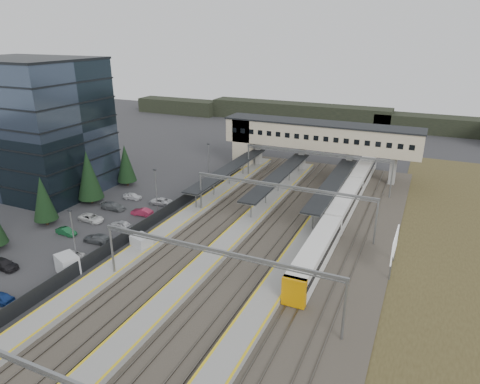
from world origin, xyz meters
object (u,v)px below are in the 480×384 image
at_px(office_building, 33,126).
at_px(relay_cabin_far, 142,243).
at_px(relay_cabin_near, 67,264).
at_px(billboard, 395,246).
at_px(footbridge, 306,137).
at_px(train, 345,204).

bearing_deg(office_building, relay_cabin_far, -21.47).
bearing_deg(office_building, relay_cabin_near, -37.65).
bearing_deg(relay_cabin_far, billboard, 15.42).
distance_m(relay_cabin_far, footbridge, 44.78).
bearing_deg(relay_cabin_near, office_building, 142.35).
xyz_separation_m(relay_cabin_near, billboard, (37.21, 17.47, 2.24)).
bearing_deg(office_building, footbridge, 34.47).
xyz_separation_m(office_building, billboard, (65.08, -4.03, -8.72)).
distance_m(relay_cabin_far, billboard, 33.51).
xyz_separation_m(office_building, relay_cabin_near, (27.86, -21.50, -10.97)).
height_order(footbridge, billboard, footbridge).
xyz_separation_m(relay_cabin_far, footbridge, (10.86, 42.92, 6.78)).
distance_m(relay_cabin_near, train, 42.91).
relative_size(footbridge, train, 0.72).
bearing_deg(train, office_building, -168.99).
bearing_deg(footbridge, office_building, -145.53).
xyz_separation_m(relay_cabin_far, billboard, (32.23, 8.89, 2.31)).
bearing_deg(relay_cabin_near, billboard, 25.14).
bearing_deg(billboard, footbridge, 122.14).
distance_m(office_building, relay_cabin_near, 36.86).
bearing_deg(billboard, train, 121.31).
xyz_separation_m(relay_cabin_near, relay_cabin_far, (4.99, 8.58, -0.07)).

